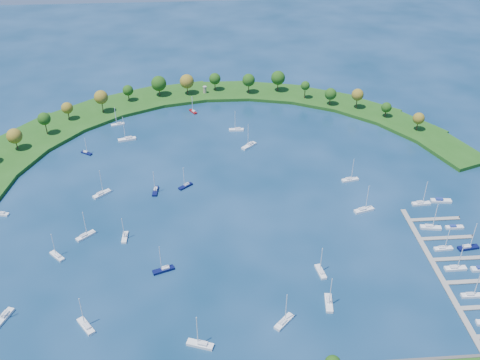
{
  "coord_description": "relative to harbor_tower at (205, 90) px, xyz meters",
  "views": [
    {
      "loc": [
        -11.6,
        -210.9,
        145.23
      ],
      "look_at": [
        5.0,
        5.0,
        4.0
      ],
      "focal_mm": 39.97,
      "sensor_mm": 36.0,
      "label": 1
    }
  ],
  "objects": [
    {
      "name": "ground",
      "position": [
        9.71,
        -114.12,
        -4.35
      ],
      "size": [
        700.0,
        700.0,
        0.0
      ],
      "primitive_type": "plane",
      "color": "#072943",
      "rests_on": "ground"
    },
    {
      "name": "breakwater",
      "position": [
        -36.61,
        -65.4,
        -3.36
      ],
      "size": [
        286.74,
        247.64,
        2.0
      ],
      "color": "#1D4E15",
      "rests_on": "ground"
    },
    {
      "name": "breakwater_trees",
      "position": [
        -7.56,
        -22.95,
        6.16
      ],
      "size": [
        240.34,
        92.06,
        14.24
      ],
      "color": "#382314",
      "rests_on": "breakwater"
    },
    {
      "name": "harbor_tower",
      "position": [
        0.0,
        0.0,
        0.0
      ],
      "size": [
        2.6,
        2.6,
        4.6
      ],
      "color": "gray",
      "rests_on": "breakwater"
    },
    {
      "name": "dock_system",
      "position": [
        95.01,
        -175.12,
        -4.0
      ],
      "size": [
        24.28,
        82.0,
        1.6
      ],
      "color": "gray",
      "rests_on": "ground"
    },
    {
      "name": "moored_boat_0",
      "position": [
        -75.6,
        -186.88,
        -3.39
      ],
      "size": [
        5.73,
        9.67,
        13.74
      ],
      "rotation": [
        0.0,
        0.0,
        4.35
      ],
      "color": "white",
      "rests_on": "ground"
    },
    {
      "name": "moored_boat_1",
      "position": [
        -52.3,
        -38.18,
        -3.46
      ],
      "size": [
        8.03,
        4.35,
        11.37
      ],
      "rotation": [
        0.0,
        0.0,
        3.44
      ],
      "color": "white",
      "rests_on": "ground"
    },
    {
      "name": "moored_boat_2",
      "position": [
        69.61,
        -133.35,
        -3.39
      ],
      "size": [
        9.71,
        5.1,
        13.75
      ],
      "rotation": [
        0.0,
        0.0,
        6.56
      ],
      "color": "white",
      "rests_on": "ground"
    },
    {
      "name": "moored_boat_3",
      "position": [
        -19.93,
        -166.3,
        -3.43
      ],
      "size": [
        8.94,
        5.26,
        12.7
      ],
      "rotation": [
        0.0,
        0.0,
        3.5
      ],
      "color": "#090E3D",
      "rests_on": "ground"
    },
    {
      "name": "moored_boat_4",
      "position": [
        17.18,
        -50.29,
        -3.43
      ],
      "size": [
        8.5,
        2.64,
        12.39
      ],
      "rotation": [
        0.0,
        0.0,
        3.11
      ],
      "color": "white",
      "rests_on": "ground"
    },
    {
      "name": "moored_boat_5",
      "position": [
        -45.75,
        -193.14,
        -3.4
      ],
      "size": [
        7.47,
        8.88,
        13.44
      ],
      "rotation": [
        0.0,
        0.0,
        2.2
      ],
      "color": "white",
      "rests_on": "ground"
    },
    {
      "name": "moored_boat_6",
      "position": [
        41.67,
        -172.21,
        -3.44
      ],
      "size": [
        3.56,
        8.46,
        12.06
      ],
      "rotation": [
        0.0,
        0.0,
        1.73
      ],
      "color": "white",
      "rests_on": "ground"
    },
    {
      "name": "moored_boat_7",
      "position": [
        -44.96,
        -57.26,
        -3.36
      ],
      "size": [
        10.31,
        5.15,
        14.59
      ],
      "rotation": [
        0.0,
        0.0,
        3.39
      ],
      "color": "white",
      "rests_on": "ground"
    },
    {
      "name": "moored_boat_8",
      "position": [
        -63.55,
        -154.76,
        -3.46
      ],
      "size": [
        7.12,
        7.22,
        11.65
      ],
      "rotation": [
        0.0,
        0.0,
        2.34
      ],
      "color": "white",
      "rests_on": "ground"
    },
    {
      "name": "moored_boat_9",
      "position": [
        -54.16,
        -142.49,
        -3.42
      ],
      "size": [
        8.08,
        7.62,
        12.77
      ],
      "rotation": [
        0.0,
        0.0,
        0.73
      ],
      "color": "white",
      "rests_on": "ground"
    },
    {
      "name": "moored_boat_10",
      "position": [
        22.76,
        -69.88,
        -3.37
      ],
      "size": [
        8.97,
        8.61,
        14.29
      ],
      "rotation": [
        0.0,
        0.0,
        3.89
      ],
      "color": "white",
      "rests_on": "ground"
    },
    {
      "name": "moored_boat_11",
      "position": [
        -26.24,
        -110.33,
        -3.45
      ],
      "size": [
        2.87,
        8.19,
        11.82
      ],
      "rotation": [
        0.0,
        0.0,
        4.63
      ],
      "color": "#090E3D",
      "rests_on": "ground"
    },
    {
      "name": "moored_boat_12",
      "position": [
        23.56,
        -196.47,
        -3.41
      ],
      "size": [
        8.08,
        8.15,
        13.18
      ],
      "rotation": [
        0.0,
        0.0,
        0.79
      ],
      "color": "white",
      "rests_on": "ground"
    },
    {
      "name": "moored_boat_13",
      "position": [
        -5.98,
        -204.15,
        -3.4
      ],
      "size": [
        9.55,
        5.57,
        13.56
      ],
      "rotation": [
        0.0,
        0.0,
        2.79
      ],
      "color": "white",
      "rests_on": "ground"
    },
    {
      "name": "moored_boat_14",
      "position": [
        -11.79,
        -107.15,
        -3.47
      ],
      "size": [
        7.24,
        6.5,
        11.21
      ],
      "rotation": [
        0.0,
        0.0,
        3.83
      ],
      "color": "#090E3D",
      "rests_on": "ground"
    },
    {
      "name": "moored_boat_15",
      "position": [
        -95.22,
        -123.49,
        -3.46
      ],
      "size": [
        8.07,
        3.99,
        11.43
      ],
      "rotation": [
        0.0,
        0.0,
        2.9
      ],
      "color": "white",
      "rests_on": "ground"
    },
    {
      "name": "moored_boat_16",
      "position": [
        69.63,
        -107.81,
        -3.43
      ],
      "size": [
        8.73,
        3.96,
        12.39
      ],
      "rotation": [
        0.0,
        0.0,
        0.2
      ],
      "color": "white",
      "rests_on": "ground"
    },
    {
      "name": "moored_boat_17",
      "position": [
        -65.36,
        -70.69,
        -3.5
      ],
      "size": [
        6.59,
        5.28,
        9.83
      ],
      "rotation": [
        0.0,
        0.0,
        5.69
      ],
      "color": "#090E3D",
      "rests_on": "ground"
    },
    {
      "name": "moored_boat_18",
      "position": [
        41.24,
        -188.74,
        -3.4
      ],
      "size": [
        3.76,
        9.39,
        13.41
      ],
      "rotation": [
        0.0,
        0.0,
        4.58
      ],
      "color": "white",
      "rests_on": "ground"
    },
    {
      "name": "moored_boat_19",
      "position": [
        -7.84,
        -24.17,
        -3.49
      ],
      "size": [
        5.19,
        7.12,
        10.38
      ],
      "rotation": [
        0.0,
        0.0,
        2.08
      ],
      "color": "maroon",
      "rests_on": "ground"
    },
    {
      "name": "moored_boat_20",
      "position": [
        -37.28,
        -144.6,
        -3.47
      ],
      "size": [
        2.3,
        7.64,
        11.16
      ],
      "rotation": [
        0.0,
        0.0,
        4.69
      ],
      "color": "white",
      "rests_on": "ground"
    },
    {
      "name": "moored_boat_21",
      "position": [
        -51.64,
        -111.12,
        -3.4
      ],
      "size": [
        8.48,
        8.02,
        13.41
      ],
      "rotation": [
        0.0,
        0.0,
        0.74
      ],
      "color": "white",
      "rests_on": "ground"
    },
    {
      "name": "docked_boat_2",
      "position": [
        95.23,
        -189.06,
        -3.45
      ],
      "size": [
        8.04,
        2.46,
        11.72
      ],
      "rotation": [
        0.0,
        0.0,
        -0.03
      ],
      "color": "white",
      "rests_on": "ground"
    },
    {
      "name": "docked_boat_4",
      "position": [
        95.22,
        -174.3,
        -3.42
      ],
      "size": [
        8.69,
        2.52,
        12.73
      ],
      "rotation": [
        0.0,
        0.0,
        0.01
      ],
      "color": "white",
      "rests_on": "ground"
    },
    {
      "name": "docked_boat_6",
      "position": [
        95.24,
        -162.21,
        -3.46
      ],
      "size": [
        7.83,
        2.53,
        11.36
      ],
      "rotation": [
        0.0,
        0.0,
        0.05
      ],
      "color": "white",
      "rests_on": "ground"
    },
    {
      "name": "docked_boat_7",
      "position": [
        105.72,
        -162.49,
        -3.41
      ],
      "size": [
        9.12,
        3.53,
        13.06
      ],
      "rotation": [
        0.0,
        0.0,
        0.12
      ],
      "color": "#090E3D",
      "rests_on": "ground"
    },
    {
      "name": "docked_boat_8",
      "position": [
        95.22,
        -148.12,
        -3.41
      ],
      "size": [
        9.21,
        3.93,
        13.11
      ],
      "rotation": [
        0.0,
        0.0,
        -0.16
      ],
      "color": "white",
      "rests_on": "ground"
    },
    {
      "name": "docked_boat_9",
      "position": [
        105.7,
        -148.69,
        -3.77
      ],
      "size": [
        7.76,
        2.23,
        1.58
      ],
      "rotation": [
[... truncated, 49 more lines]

